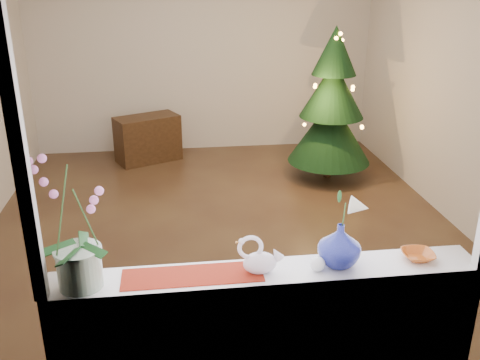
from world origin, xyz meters
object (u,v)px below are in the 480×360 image
object	(u,v)px
orchid_pot	(74,223)
amber_dish	(418,256)
paperweight	(318,264)
xmas_tree	(332,105)
swan	(260,255)
side_table	(148,139)
blue_vase	(340,242)

from	to	relation	value
orchid_pot	amber_dish	bearing A→B (deg)	1.13
orchid_pot	paperweight	bearing A→B (deg)	-0.54
paperweight	orchid_pot	bearing A→B (deg)	179.46
paperweight	xmas_tree	distance (m)	3.75
orchid_pot	swan	bearing A→B (deg)	0.63
orchid_pot	paperweight	world-z (taller)	orchid_pot
orchid_pot	amber_dish	distance (m)	1.74
swan	xmas_tree	distance (m)	3.83
swan	amber_dish	world-z (taller)	swan
swan	paperweight	world-z (taller)	swan
orchid_pot	paperweight	size ratio (longest dim) A/B	8.53
paperweight	swan	bearing A→B (deg)	175.97
amber_dish	xmas_tree	bearing A→B (deg)	80.61
amber_dish	paperweight	bearing A→B (deg)	-175.39
paperweight	amber_dish	xyz separation A→B (m)	(0.55, 0.04, -0.02)
swan	side_table	world-z (taller)	swan
amber_dish	orchid_pot	bearing A→B (deg)	-178.87
blue_vase	side_table	xyz separation A→B (m)	(-1.14, 4.41, -0.76)
xmas_tree	amber_dish	bearing A→B (deg)	-99.39
blue_vase	xmas_tree	size ratio (longest dim) A/B	0.15
side_table	paperweight	bearing A→B (deg)	-101.90
paperweight	xmas_tree	size ratio (longest dim) A/B	0.04
swan	xmas_tree	size ratio (longest dim) A/B	0.13
orchid_pot	swan	xyz separation A→B (m)	(0.87, 0.01, -0.23)
amber_dish	xmas_tree	distance (m)	3.58
orchid_pot	side_table	bearing A→B (deg)	88.16
side_table	swan	bearing A→B (deg)	-105.47
blue_vase	amber_dish	bearing A→B (deg)	0.35
paperweight	xmas_tree	bearing A→B (deg)	72.35
swan	side_table	distance (m)	4.54
paperweight	xmas_tree	world-z (taller)	xmas_tree
swan	side_table	size ratio (longest dim) A/B	0.29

